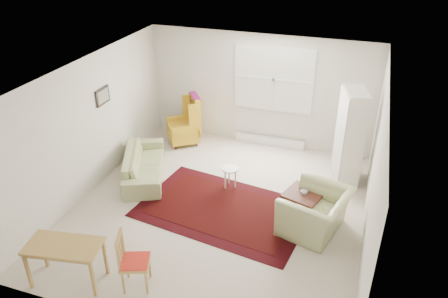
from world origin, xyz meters
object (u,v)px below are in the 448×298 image
(sofa, at_px, (143,159))
(desk, at_px, (67,263))
(wingback_chair, at_px, (183,120))
(cabinet, at_px, (350,137))
(coffee_table, at_px, (303,204))
(armchair, at_px, (315,208))
(desk_chair, at_px, (135,261))
(stool, at_px, (230,177))

(sofa, height_order, desk, sofa)
(wingback_chair, distance_m, desk, 4.48)
(sofa, distance_m, wingback_chair, 1.59)
(sofa, xyz_separation_m, wingback_chair, (0.18, 1.56, 0.20))
(sofa, height_order, cabinet, cabinet)
(wingback_chair, bearing_deg, coffee_table, 22.25)
(sofa, height_order, wingback_chair, wingback_chair)
(coffee_table, bearing_deg, sofa, 174.48)
(armchair, relative_size, coffee_table, 1.87)
(armchair, bearing_deg, sofa, -85.14)
(armchair, xyz_separation_m, desk, (-3.15, -2.28, -0.10))
(armchair, height_order, desk_chair, desk_chair)
(wingback_chair, bearing_deg, sofa, -42.66)
(wingback_chair, xyz_separation_m, cabinet, (3.65, -0.41, 0.36))
(wingback_chair, relative_size, desk_chair, 1.27)
(stool, xyz_separation_m, cabinet, (2.07, 1.00, 0.72))
(armchair, bearing_deg, coffee_table, -126.36)
(sofa, distance_m, coffee_table, 3.25)
(armchair, bearing_deg, cabinet, -176.00)
(cabinet, height_order, desk_chair, cabinet)
(coffee_table, bearing_deg, desk_chair, -129.30)
(sofa, relative_size, stool, 4.29)
(sofa, xyz_separation_m, desk_chair, (1.29, -2.68, 0.08))
(sofa, distance_m, armchair, 3.54)
(stool, xyz_separation_m, desk_chair, (-0.46, -2.83, 0.24))
(coffee_table, xyz_separation_m, stool, (-1.47, 0.47, -0.03))
(cabinet, bearing_deg, wingback_chair, 157.53)
(desk, relative_size, desk_chair, 1.15)
(stool, bearing_deg, wingback_chair, 138.26)
(stool, relative_size, desk_chair, 0.48)
(armchair, bearing_deg, desk, -39.06)
(stool, bearing_deg, armchair, -24.25)
(sofa, xyz_separation_m, armchair, (3.48, -0.62, 0.06))
(armchair, xyz_separation_m, coffee_table, (-0.25, 0.31, -0.19))
(cabinet, height_order, desk, cabinet)
(wingback_chair, relative_size, stool, 2.67)
(sofa, relative_size, coffee_table, 3.11)
(desk_chair, bearing_deg, wingback_chair, -5.11)
(coffee_table, bearing_deg, desk, -138.22)
(stool, relative_size, cabinet, 0.23)
(cabinet, distance_m, desk, 5.39)
(coffee_table, bearing_deg, wingback_chair, 148.44)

